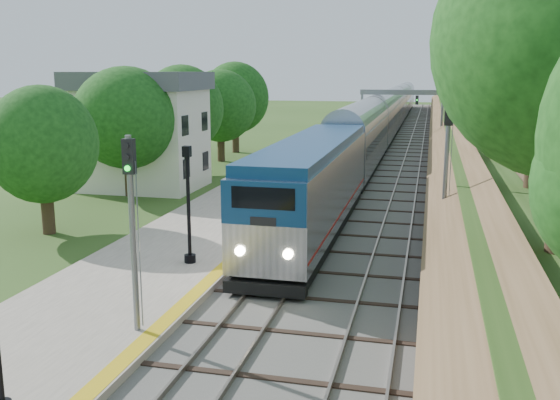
% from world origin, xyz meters
% --- Properties ---
extents(trackbed, '(9.50, 170.00, 0.28)m').
position_xyz_m(trackbed, '(2.00, 60.00, 0.07)').
color(trackbed, '#4C4944').
rests_on(trackbed, ground).
extents(platform, '(6.40, 68.00, 0.38)m').
position_xyz_m(platform, '(-5.20, 16.00, 0.19)').
color(platform, gray).
rests_on(platform, ground).
extents(yellow_stripe, '(0.55, 68.00, 0.01)m').
position_xyz_m(yellow_stripe, '(-2.35, 16.00, 0.39)').
color(yellow_stripe, gold).
rests_on(yellow_stripe, platform).
extents(embankment, '(10.64, 170.00, 11.70)m').
position_xyz_m(embankment, '(10.35, 60.00, 1.95)').
color(embankment, brown).
rests_on(embankment, ground).
extents(station_building, '(8.60, 6.60, 8.00)m').
position_xyz_m(station_building, '(-14.00, 30.00, 4.09)').
color(station_building, white).
rests_on(station_building, ground).
extents(signal_gantry, '(8.40, 0.38, 6.20)m').
position_xyz_m(signal_gantry, '(2.47, 54.99, 4.82)').
color(signal_gantry, slate).
rests_on(signal_gantry, ground).
extents(trees_behind_platform, '(7.82, 53.32, 7.21)m').
position_xyz_m(trees_behind_platform, '(-11.17, 20.67, 4.53)').
color(trees_behind_platform, '#332316').
rests_on(trees_behind_platform, ground).
extents(train, '(3.08, 123.63, 4.54)m').
position_xyz_m(train, '(0.00, 71.25, 2.32)').
color(train, black).
rests_on(train, trackbed).
extents(lamppost_far, '(0.47, 0.47, 4.78)m').
position_xyz_m(lamppost_far, '(-3.87, 13.30, 2.52)').
color(lamppost_far, black).
rests_on(lamppost_far, platform).
extents(signal_platform, '(0.35, 0.27, 5.90)m').
position_xyz_m(signal_platform, '(-2.90, 6.56, 4.00)').
color(signal_platform, slate).
rests_on(signal_platform, platform).
extents(signal_farside, '(0.37, 0.30, 6.80)m').
position_xyz_m(signal_farside, '(6.20, 18.76, 4.27)').
color(signal_farside, slate).
rests_on(signal_farside, ground).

